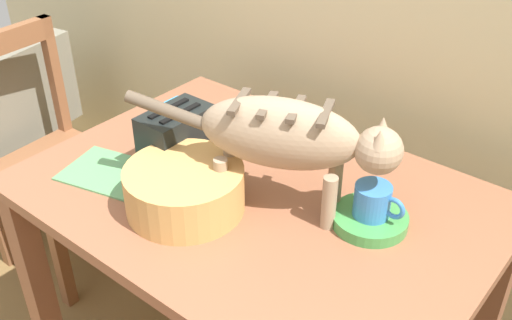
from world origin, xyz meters
TOP-DOWN VIEW (x-y plane):
  - dining_table at (-0.03, 1.14)m, footprint 1.23×0.87m
  - cat at (0.08, 1.13)m, footprint 0.64×0.31m
  - saucer_bowl at (0.27, 1.21)m, footprint 0.19×0.19m
  - coffee_mug at (0.28, 1.21)m, footprint 0.13×0.09m
  - magazine at (-0.39, 0.95)m, footprint 0.30×0.25m
  - book_stack at (-0.41, 1.25)m, footprint 0.19×0.15m
  - wicker_basket at (-0.12, 0.97)m, footprint 0.30×0.30m
  - toaster at (-0.28, 1.10)m, footprint 0.12×0.20m
  - wooden_chair_near at (-1.03, 1.12)m, footprint 0.44×0.44m
  - wicker_armchair at (-1.57, 1.20)m, footprint 0.64×0.67m

SIDE VIEW (x-z plane):
  - wicker_armchair at x=-1.57m, z-range -0.12..0.66m
  - wooden_chair_near at x=-1.03m, z-range -0.01..0.93m
  - dining_table at x=-0.03m, z-range 0.29..1.04m
  - magazine at x=-0.39m, z-range 0.76..0.76m
  - saucer_bowl at x=0.27m, z-range 0.76..0.79m
  - book_stack at x=-0.41m, z-range 0.76..0.82m
  - wicker_basket at x=-0.12m, z-range 0.76..0.88m
  - coffee_mug at x=0.28m, z-range 0.79..0.87m
  - toaster at x=-0.28m, z-range 0.75..0.93m
  - cat at x=0.08m, z-range 0.81..1.12m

